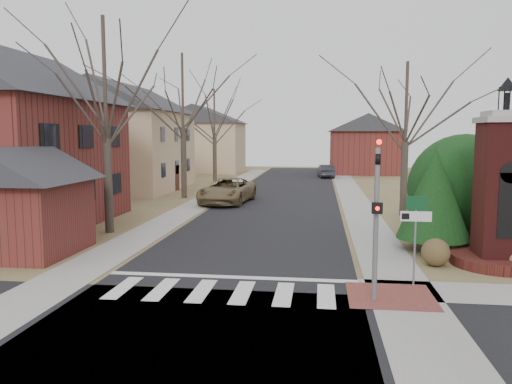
# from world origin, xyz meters

# --- Properties ---
(ground) EXTENTS (120.00, 120.00, 0.00)m
(ground) POSITION_xyz_m (0.00, 0.00, 0.00)
(ground) COLOR brown
(ground) RESTS_ON ground
(main_street) EXTENTS (8.00, 70.00, 0.01)m
(main_street) POSITION_xyz_m (0.00, 22.00, 0.01)
(main_street) COLOR black
(main_street) RESTS_ON ground
(cross_street) EXTENTS (120.00, 8.00, 0.01)m
(cross_street) POSITION_xyz_m (0.00, -3.00, 0.01)
(cross_street) COLOR black
(cross_street) RESTS_ON ground
(crosswalk_zone) EXTENTS (8.00, 2.20, 0.02)m
(crosswalk_zone) POSITION_xyz_m (0.00, 0.80, 0.01)
(crosswalk_zone) COLOR silver
(crosswalk_zone) RESTS_ON ground
(stop_bar) EXTENTS (8.00, 0.35, 0.02)m
(stop_bar) POSITION_xyz_m (0.00, 2.30, 0.01)
(stop_bar) COLOR silver
(stop_bar) RESTS_ON ground
(sidewalk_right_main) EXTENTS (2.00, 60.00, 0.02)m
(sidewalk_right_main) POSITION_xyz_m (5.20, 22.00, 0.01)
(sidewalk_right_main) COLOR gray
(sidewalk_right_main) RESTS_ON ground
(sidewalk_left) EXTENTS (2.00, 60.00, 0.02)m
(sidewalk_left) POSITION_xyz_m (-5.20, 22.00, 0.01)
(sidewalk_left) COLOR gray
(sidewalk_left) RESTS_ON ground
(curb_apron) EXTENTS (2.40, 2.40, 0.02)m
(curb_apron) POSITION_xyz_m (4.80, 1.00, 0.01)
(curb_apron) COLOR brown
(curb_apron) RESTS_ON ground
(traffic_signal_pole) EXTENTS (0.28, 0.41, 4.50)m
(traffic_signal_pole) POSITION_xyz_m (4.30, 0.57, 2.59)
(traffic_signal_pole) COLOR slate
(traffic_signal_pole) RESTS_ON ground
(sign_post) EXTENTS (0.90, 0.07, 2.75)m
(sign_post) POSITION_xyz_m (5.59, 1.99, 1.95)
(sign_post) COLOR slate
(sign_post) RESTS_ON ground
(brick_gate_monument) EXTENTS (3.20, 3.20, 6.47)m
(brick_gate_monument) POSITION_xyz_m (9.00, 4.99, 2.17)
(brick_gate_monument) COLOR #4F1817
(brick_gate_monument) RESTS_ON ground
(house_stucco_left) EXTENTS (9.80, 12.80, 9.28)m
(house_stucco_left) POSITION_xyz_m (-13.50, 27.00, 4.59)
(house_stucco_left) COLOR tan
(house_stucco_left) RESTS_ON ground
(garage_left) EXTENTS (4.80, 4.80, 4.29)m
(garage_left) POSITION_xyz_m (-8.52, 4.49, 2.24)
(garage_left) COLOR maroon
(garage_left) RESTS_ON ground
(house_distant_left) EXTENTS (10.80, 8.80, 8.53)m
(house_distant_left) POSITION_xyz_m (-12.01, 48.00, 4.25)
(house_distant_left) COLOR tan
(house_distant_left) RESTS_ON ground
(house_distant_right) EXTENTS (8.80, 8.80, 7.30)m
(house_distant_right) POSITION_xyz_m (7.99, 47.99, 3.65)
(house_distant_right) COLOR maroon
(house_distant_right) RESTS_ON ground
(evergreen_near) EXTENTS (2.80, 2.80, 4.10)m
(evergreen_near) POSITION_xyz_m (7.20, 7.00, 2.30)
(evergreen_near) COLOR #473D33
(evergreen_near) RESTS_ON ground
(evergreen_mid) EXTENTS (3.40, 3.40, 4.70)m
(evergreen_mid) POSITION_xyz_m (10.50, 8.20, 2.60)
(evergreen_mid) COLOR #473D33
(evergreen_mid) RESTS_ON ground
(evergreen_mass) EXTENTS (4.80, 4.80, 4.80)m
(evergreen_mass) POSITION_xyz_m (9.00, 9.50, 2.40)
(evergreen_mass) COLOR black
(evergreen_mass) RESTS_ON ground
(bare_tree_0) EXTENTS (8.05, 8.05, 11.15)m
(bare_tree_0) POSITION_xyz_m (-7.00, 9.00, 7.70)
(bare_tree_0) COLOR #473D33
(bare_tree_0) RESTS_ON ground
(bare_tree_1) EXTENTS (8.40, 8.40, 11.64)m
(bare_tree_1) POSITION_xyz_m (-7.00, 22.00, 8.03)
(bare_tree_1) COLOR #473D33
(bare_tree_1) RESTS_ON ground
(bare_tree_2) EXTENTS (7.35, 7.35, 10.19)m
(bare_tree_2) POSITION_xyz_m (-7.50, 35.00, 7.03)
(bare_tree_2) COLOR #473D33
(bare_tree_2) RESTS_ON ground
(bare_tree_3) EXTENTS (7.00, 7.00, 9.70)m
(bare_tree_3) POSITION_xyz_m (7.50, 16.00, 6.69)
(bare_tree_3) COLOR #473D33
(bare_tree_3) RESTS_ON ground
(pickup_truck) EXTENTS (3.42, 6.35, 1.69)m
(pickup_truck) POSITION_xyz_m (-3.40, 19.73, 0.85)
(pickup_truck) COLOR olive
(pickup_truck) RESTS_ON ground
(distant_car) EXTENTS (1.97, 4.38, 1.39)m
(distant_car) POSITION_xyz_m (3.40, 41.38, 0.70)
(distant_car) COLOR #2C2D33
(distant_car) RESTS_ON ground
(dry_shrub_left) EXTENTS (0.98, 0.98, 0.98)m
(dry_shrub_left) POSITION_xyz_m (6.80, 4.60, 0.49)
(dry_shrub_left) COLOR brown
(dry_shrub_left) RESTS_ON ground
(dry_shrub_right) EXTENTS (0.81, 0.81, 0.81)m
(dry_shrub_right) POSITION_xyz_m (9.30, 4.60, 0.40)
(dry_shrub_right) COLOR olive
(dry_shrub_right) RESTS_ON ground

